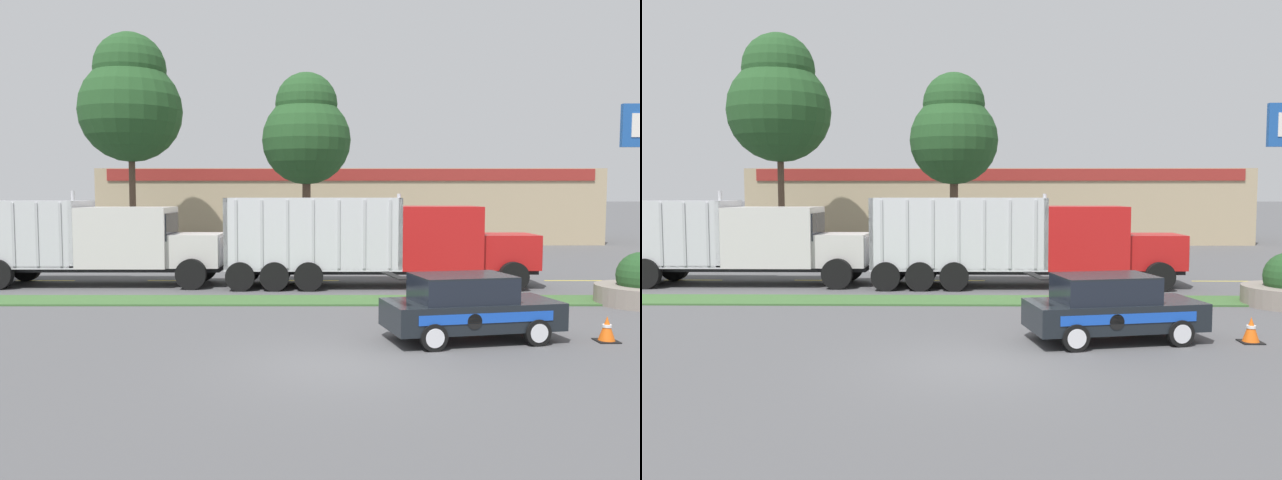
% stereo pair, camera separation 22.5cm
% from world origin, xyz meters
% --- Properties ---
extents(ground_plane, '(600.00, 600.00, 0.00)m').
position_xyz_m(ground_plane, '(0.00, 0.00, 0.00)').
color(ground_plane, '#515154').
extents(grass_verge, '(120.00, 1.85, 0.06)m').
position_xyz_m(grass_verge, '(0.00, 7.72, 0.03)').
color(grass_verge, '#3D6633').
rests_on(grass_verge, ground_plane).
extents(centre_line_2, '(2.40, 0.14, 0.01)m').
position_xyz_m(centre_line_2, '(-11.60, 12.64, 0.00)').
color(centre_line_2, yellow).
rests_on(centre_line_2, ground_plane).
extents(centre_line_3, '(2.40, 0.14, 0.01)m').
position_xyz_m(centre_line_3, '(-6.20, 12.64, 0.00)').
color(centre_line_3, yellow).
rests_on(centre_line_3, ground_plane).
extents(centre_line_4, '(2.40, 0.14, 0.01)m').
position_xyz_m(centre_line_4, '(-0.80, 12.64, 0.00)').
color(centre_line_4, yellow).
rests_on(centre_line_4, ground_plane).
extents(centre_line_5, '(2.40, 0.14, 0.01)m').
position_xyz_m(centre_line_5, '(4.60, 12.64, 0.00)').
color(centre_line_5, yellow).
rests_on(centre_line_5, ground_plane).
extents(centre_line_6, '(2.40, 0.14, 0.01)m').
position_xyz_m(centre_line_6, '(10.00, 12.64, 0.00)').
color(centre_line_6, yellow).
rests_on(centre_line_6, ground_plane).
extents(dump_truck_lead, '(11.71, 2.70, 3.54)m').
position_xyz_m(dump_truck_lead, '(2.88, 11.07, 1.60)').
color(dump_truck_lead, black).
rests_on(dump_truck_lead, ground_plane).
extents(dump_truck_mid, '(11.43, 2.60, 3.65)m').
position_xyz_m(dump_truck_mid, '(-8.97, 11.40, 1.60)').
color(dump_truck_mid, black).
rests_on(dump_truck_mid, ground_plane).
extents(rally_car, '(4.37, 2.49, 1.64)m').
position_xyz_m(rally_car, '(3.19, 2.20, 0.82)').
color(rally_car, black).
rests_on(rally_car, ground_plane).
extents(traffic_cone, '(0.51, 0.51, 0.61)m').
position_xyz_m(traffic_cone, '(6.49, 2.08, 0.30)').
color(traffic_cone, black).
rests_on(traffic_cone, ground_plane).
extents(store_building_backdrop, '(35.17, 12.10, 5.31)m').
position_xyz_m(store_building_backdrop, '(1.75, 36.26, 2.66)').
color(store_building_backdrop, tan).
rests_on(store_building_backdrop, ground_plane).
extents(tree_behind_left, '(4.68, 4.68, 9.89)m').
position_xyz_m(tree_behind_left, '(-1.08, 20.52, 6.83)').
color(tree_behind_left, brown).
rests_on(tree_behind_left, ground_plane).
extents(tree_behind_centre, '(5.97, 5.97, 12.87)m').
position_xyz_m(tree_behind_centre, '(-11.41, 24.17, 8.99)').
color(tree_behind_centre, brown).
rests_on(tree_behind_centre, ground_plane).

